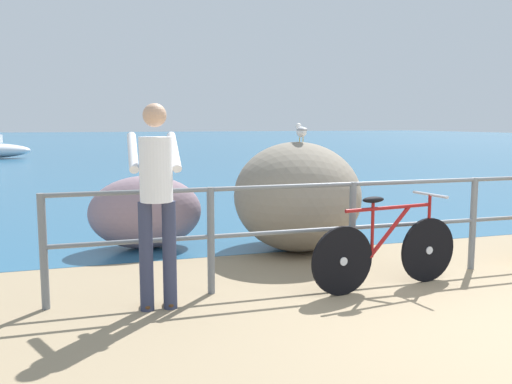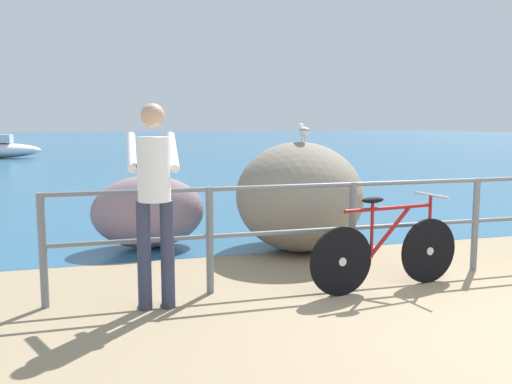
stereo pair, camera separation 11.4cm
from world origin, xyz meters
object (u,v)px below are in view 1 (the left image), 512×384
(bicycle, at_px, (387,249))
(breakwater_boulder_main, at_px, (297,196))
(breakwater_boulder_left, at_px, (146,212))
(seagull, at_px, (301,131))
(person_at_railing, at_px, (156,196))

(bicycle, bearing_deg, breakwater_boulder_main, 89.95)
(bicycle, relative_size, breakwater_boulder_left, 1.17)
(breakwater_boulder_main, relative_size, seagull, 5.21)
(breakwater_boulder_left, xyz_separation_m, seagull, (1.86, -0.73, 1.05))
(breakwater_boulder_left, bearing_deg, person_at_railing, -93.59)
(person_at_railing, bearing_deg, breakwater_boulder_left, -0.70)
(person_at_railing, distance_m, breakwater_boulder_left, 2.46)
(person_at_railing, height_order, seagull, person_at_railing)
(person_at_railing, xyz_separation_m, breakwater_boulder_left, (0.15, 2.39, -0.52))
(person_at_railing, bearing_deg, seagull, -47.38)
(bicycle, xyz_separation_m, person_at_railing, (-2.22, 0.07, 0.60))
(bicycle, height_order, breakwater_boulder_main, breakwater_boulder_main)
(person_at_railing, height_order, breakwater_boulder_main, person_at_railing)
(breakwater_boulder_left, bearing_deg, breakwater_boulder_main, -20.27)
(breakwater_boulder_left, relative_size, seagull, 4.26)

